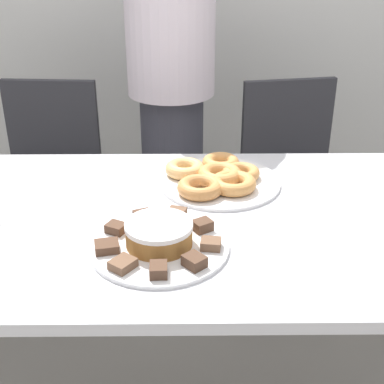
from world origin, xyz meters
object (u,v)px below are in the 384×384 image
Objects in this scene: plate_cake at (158,246)px; frosted_cake at (158,234)px; plate_donuts at (219,182)px; office_chair_left at (49,197)px; office_chair_right at (293,196)px; person_standing at (171,77)px.

frosted_cake is at bearing 0.00° from plate_cake.
plate_cake is 0.93× the size of plate_donuts.
office_chair_left reaches higher than plate_donuts.
plate_cake is (0.52, -0.95, 0.36)m from office_chair_left.
office_chair_left is 5.52× the size of frosted_cake.
office_chair_right is 1.14m from plate_cake.
office_chair_left is at bearing -170.90° from person_standing.
office_chair_left is 1.15m from frosted_cake.
frosted_cake reaches higher than plate_cake.
office_chair_right is at bearing 61.33° from plate_cake.
plate_cake and plate_donuts have the same top height.
person_standing is 10.75× the size of frosted_cake.
person_standing is at bearing 13.18° from office_chair_left.
office_chair_left is at bearing 118.51° from frosted_cake.
person_standing is 0.72m from office_chair_right.
person_standing is 0.72m from plate_donuts.
plate_donuts is (0.16, 0.35, 0.00)m from plate_cake.
person_standing is 0.72m from office_chair_left.
office_chair_right reaches higher than frosted_cake.
plate_cake is (-0.00, -1.04, -0.14)m from person_standing.
office_chair_right is (0.52, -0.08, -0.49)m from person_standing.
person_standing is at bearing 161.06° from office_chair_right.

